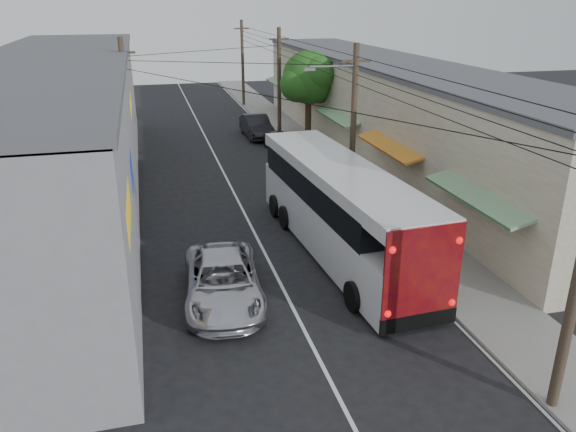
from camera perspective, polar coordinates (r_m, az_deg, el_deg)
name	(u,v)px	position (r m, az deg, el deg)	size (l,w,h in m)	color
ground	(335,391)	(15.87, 4.81, -17.27)	(120.00, 120.00, 0.00)	black
sidewalk	(330,168)	(34.86, 4.31, 4.87)	(3.00, 80.00, 0.12)	slate
building_right	(388,109)	(37.57, 10.09, 10.65)	(7.09, 40.00, 6.25)	beige
building_left	(60,131)	(30.59, -22.15, 8.00)	(7.20, 36.00, 7.25)	gray
utility_poles	(275,104)	(33.33, -1.29, 11.35)	(11.80, 45.28, 8.00)	#473828
street_tree	(310,79)	(39.64, 2.21, 13.73)	(4.40, 4.00, 6.60)	#3F2B19
coach_bus	(339,208)	(22.82, 5.22, 0.82)	(3.59, 13.04, 3.72)	silver
jeepney	(223,281)	(19.56, -6.60, -6.57)	(2.59, 5.61, 1.56)	silver
parked_suv	(329,197)	(27.58, 4.14, 1.95)	(2.14, 5.27, 1.53)	#9C9DA4
parked_car_mid	(280,141)	(39.13, -0.80, 7.65)	(1.54, 3.83, 1.30)	#242429
parked_car_far	(256,126)	(43.07, -3.23, 9.11)	(1.74, 4.99, 1.64)	black
pedestrian_near	(339,175)	(30.10, 5.16, 4.18)	(0.69, 0.45, 1.89)	pink
pedestrian_far	(380,217)	(25.20, 9.32, -0.07)	(0.68, 0.53, 1.39)	#92A9D5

